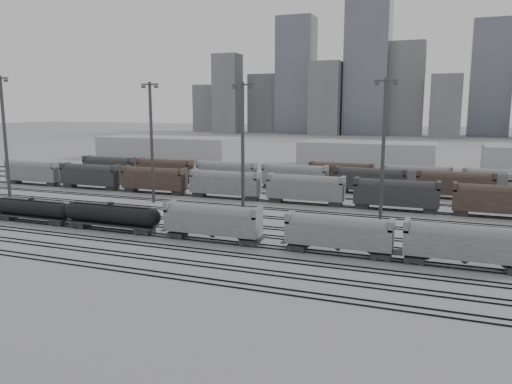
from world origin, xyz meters
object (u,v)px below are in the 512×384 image
(tank_car_b, at_px, (111,215))
(hopper_car_a, at_px, (212,219))
(light_mast_c, at_px, (243,148))
(light_mast_a, at_px, (5,136))
(hopper_car_b, at_px, (339,232))
(tank_car_a, at_px, (32,209))
(hopper_car_c, at_px, (466,242))

(tank_car_b, distance_m, hopper_car_a, 17.05)
(hopper_car_a, xyz_separation_m, light_mast_c, (-1.56, 14.82, 8.86))
(light_mast_a, bearing_deg, light_mast_c, 2.36)
(hopper_car_b, bearing_deg, tank_car_a, 180.00)
(tank_car_b, xyz_separation_m, light_mast_c, (15.47, 14.82, 9.55))
(hopper_car_b, xyz_separation_m, hopper_car_c, (14.93, 0.00, 0.10))
(hopper_car_a, relative_size, light_mast_c, 0.62)
(hopper_car_b, bearing_deg, hopper_car_a, 180.00)
(hopper_car_c, relative_size, light_mast_a, 0.57)
(tank_car_a, relative_size, hopper_car_a, 1.11)
(tank_car_b, bearing_deg, hopper_car_c, 0.00)
(light_mast_a, bearing_deg, tank_car_b, -20.44)
(tank_car_a, relative_size, tank_car_b, 0.92)
(tank_car_a, height_order, hopper_car_c, hopper_car_c)
(light_mast_a, xyz_separation_m, light_mast_c, (49.74, 2.05, -1.04))
(hopper_car_c, bearing_deg, light_mast_a, 171.35)
(light_mast_c, bearing_deg, tank_car_a, -154.48)
(tank_car_a, bearing_deg, hopper_car_c, 0.00)
(tank_car_b, bearing_deg, light_mast_c, 43.76)
(tank_car_b, bearing_deg, light_mast_a, 159.56)
(hopper_car_a, bearing_deg, light_mast_a, 166.02)
(tank_car_b, relative_size, light_mast_a, 0.69)
(hopper_car_a, distance_m, light_mast_a, 53.79)
(tank_car_a, distance_m, tank_car_b, 15.58)
(hopper_car_b, distance_m, light_mast_a, 70.92)
(light_mast_a, bearing_deg, tank_car_a, -34.35)
(tank_car_a, bearing_deg, hopper_car_b, 0.00)
(hopper_car_a, bearing_deg, hopper_car_c, 0.00)
(tank_car_a, height_order, hopper_car_a, hopper_car_a)
(tank_car_b, height_order, light_mast_a, light_mast_a)
(hopper_car_a, xyz_separation_m, hopper_car_c, (32.67, 0.00, -0.02))
(tank_car_b, relative_size, hopper_car_a, 1.20)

